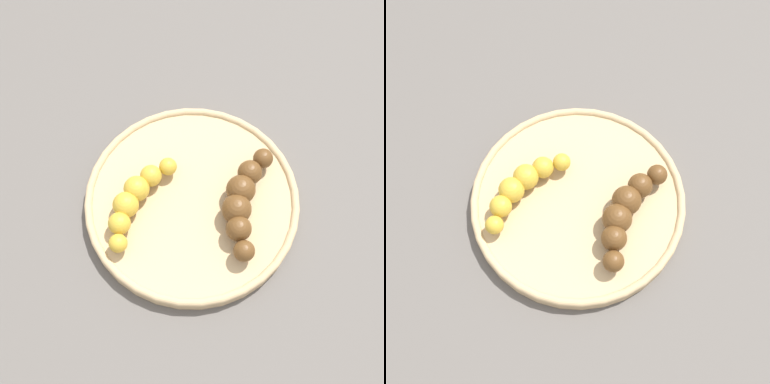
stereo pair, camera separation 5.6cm
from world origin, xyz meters
The scene contains 4 objects.
ground_plane centered at (0.00, 0.00, 0.00)m, with size 2.40×2.40×0.00m, color #56514C.
fruit_bowl centered at (0.00, 0.00, 0.01)m, with size 0.27×0.27×0.02m.
banana_overripe centered at (-0.03, 0.05, 0.04)m, with size 0.14×0.08×0.04m.
banana_spotted centered at (0.05, -0.05, 0.04)m, with size 0.14×0.06×0.03m.
Camera 2 is at (0.14, 0.19, 0.55)m, focal length 43.52 mm.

